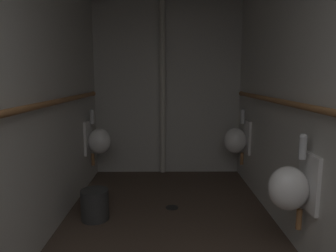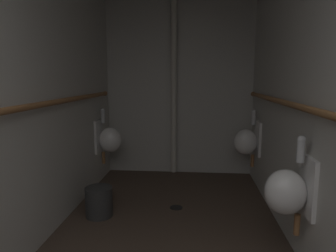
{
  "view_description": "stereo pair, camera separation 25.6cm",
  "coord_description": "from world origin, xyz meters",
  "px_view_note": "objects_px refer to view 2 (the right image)",
  "views": [
    {
      "loc": [
        -0.03,
        0.05,
        1.43
      ],
      "look_at": [
        -0.01,
        2.74,
        1.0
      ],
      "focal_mm": 32.53,
      "sensor_mm": 36.0,
      "label": 1
    },
    {
      "loc": [
        0.23,
        0.05,
        1.43
      ],
      "look_at": [
        -0.01,
        2.74,
        1.0
      ],
      "focal_mm": 32.53,
      "sensor_mm": 36.0,
      "label": 2
    }
  ],
  "objects_px": {
    "urinal_right_mid": "(288,191)",
    "floor_drain": "(176,207)",
    "urinal_right_far": "(247,141)",
    "urinal_left_mid": "(109,139)",
    "waste_bin": "(99,202)",
    "standpipe_back_wall": "(174,85)"
  },
  "relations": [
    {
      "from": "urinal_right_mid",
      "to": "waste_bin",
      "type": "xyz_separation_m",
      "value": [
        -1.67,
        0.73,
        -0.46
      ]
    },
    {
      "from": "urinal_left_mid",
      "to": "urinal_right_far",
      "type": "relative_size",
      "value": 1.0
    },
    {
      "from": "floor_drain",
      "to": "waste_bin",
      "type": "xyz_separation_m",
      "value": [
        -0.79,
        -0.26,
        0.15
      ]
    },
    {
      "from": "floor_drain",
      "to": "waste_bin",
      "type": "height_order",
      "value": "waste_bin"
    },
    {
      "from": "waste_bin",
      "to": "floor_drain",
      "type": "bearing_deg",
      "value": 18.52
    },
    {
      "from": "urinal_right_far",
      "to": "waste_bin",
      "type": "distance_m",
      "value": 2.02
    },
    {
      "from": "floor_drain",
      "to": "waste_bin",
      "type": "distance_m",
      "value": 0.85
    },
    {
      "from": "urinal_right_far",
      "to": "floor_drain",
      "type": "xyz_separation_m",
      "value": [
        -0.88,
        -0.78,
        -0.6
      ]
    },
    {
      "from": "urinal_left_mid",
      "to": "urinal_right_far",
      "type": "height_order",
      "value": "same"
    },
    {
      "from": "urinal_left_mid",
      "to": "floor_drain",
      "type": "relative_size",
      "value": 5.39
    },
    {
      "from": "urinal_right_mid",
      "to": "floor_drain",
      "type": "bearing_deg",
      "value": 131.53
    },
    {
      "from": "urinal_left_mid",
      "to": "floor_drain",
      "type": "height_order",
      "value": "urinal_left_mid"
    },
    {
      "from": "urinal_right_far",
      "to": "waste_bin",
      "type": "relative_size",
      "value": 2.45
    },
    {
      "from": "urinal_right_far",
      "to": "urinal_left_mid",
      "type": "bearing_deg",
      "value": -179.18
    },
    {
      "from": "urinal_right_mid",
      "to": "urinal_right_far",
      "type": "distance_m",
      "value": 1.78
    },
    {
      "from": "urinal_left_mid",
      "to": "urinal_right_mid",
      "type": "bearing_deg",
      "value": -43.47
    },
    {
      "from": "urinal_left_mid",
      "to": "waste_bin",
      "type": "height_order",
      "value": "urinal_left_mid"
    },
    {
      "from": "standpipe_back_wall",
      "to": "waste_bin",
      "type": "xyz_separation_m",
      "value": [
        -0.68,
        -1.49,
        -1.18
      ]
    },
    {
      "from": "urinal_right_mid",
      "to": "urinal_right_far",
      "type": "xyz_separation_m",
      "value": [
        0.0,
        1.78,
        0.0
      ]
    },
    {
      "from": "standpipe_back_wall",
      "to": "waste_bin",
      "type": "bearing_deg",
      "value": -114.38
    },
    {
      "from": "urinal_right_far",
      "to": "waste_bin",
      "type": "xyz_separation_m",
      "value": [
        -1.67,
        -1.05,
        -0.46
      ]
    },
    {
      "from": "floor_drain",
      "to": "waste_bin",
      "type": "bearing_deg",
      "value": -161.48
    }
  ]
}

